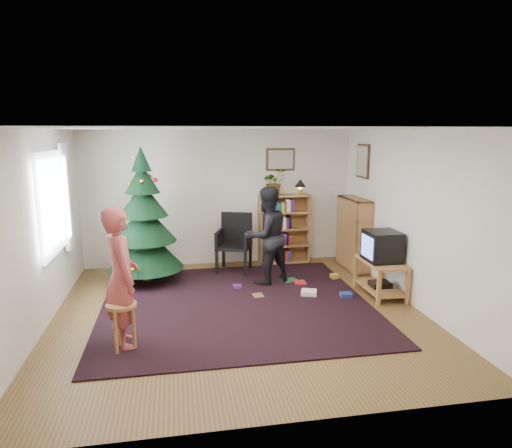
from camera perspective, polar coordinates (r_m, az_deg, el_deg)
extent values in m
plane|color=brown|center=(6.44, -2.15, -10.99)|extent=(5.00, 5.00, 0.00)
plane|color=white|center=(5.95, -2.33, 11.84)|extent=(5.00, 5.00, 0.00)
cube|color=silver|center=(8.52, -4.56, 3.27)|extent=(5.00, 0.02, 2.50)
cube|color=silver|center=(3.70, 3.17, -7.66)|extent=(5.00, 0.02, 2.50)
cube|color=silver|center=(6.25, -25.56, -0.83)|extent=(0.02, 5.00, 2.50)
cube|color=silver|center=(6.87, 18.88, 0.70)|extent=(0.02, 5.00, 2.50)
cube|color=black|center=(6.72, -2.51, -9.94)|extent=(3.80, 3.60, 0.02)
cube|color=silver|center=(6.78, -24.19, 2.31)|extent=(0.04, 1.20, 1.40)
cube|color=white|center=(7.44, -22.62, 3.17)|extent=(0.06, 0.35, 1.60)
cube|color=#4C3319|center=(8.62, 3.09, 8.06)|extent=(0.55, 0.03, 0.42)
cube|color=beige|center=(8.62, 3.09, 8.06)|extent=(0.47, 0.01, 0.34)
cube|color=#4C3319|center=(8.34, 13.23, 7.66)|extent=(0.03, 0.50, 0.60)
cube|color=beige|center=(8.34, 13.23, 7.66)|extent=(0.01, 0.42, 0.52)
cylinder|color=#3F2816|center=(7.86, -13.50, -6.19)|extent=(0.12, 0.12, 0.24)
cone|color=black|center=(7.73, -13.67, -2.88)|extent=(1.23, 1.23, 0.70)
cone|color=black|center=(7.64, -13.81, 0.16)|extent=(1.04, 1.04, 0.62)
cone|color=black|center=(7.58, -13.95, 3.00)|extent=(0.80, 0.80, 0.55)
cone|color=black|center=(7.53, -14.08, 5.59)|extent=(0.56, 0.56, 0.48)
cone|color=black|center=(7.51, -14.19, 7.93)|extent=(0.32, 0.32, 0.40)
cube|color=#A76E3B|center=(8.67, 3.54, -0.60)|extent=(0.95, 0.30, 1.30)
cube|color=#A76E3B|center=(8.56, 3.59, 3.56)|extent=(0.95, 0.30, 0.03)
cube|color=#A76E3B|center=(8.43, 12.10, -1.19)|extent=(0.30, 0.95, 1.30)
cube|color=#A76E3B|center=(8.32, 12.28, 3.08)|extent=(0.30, 0.95, 0.03)
cube|color=#A76E3B|center=(7.16, 15.39, -4.58)|extent=(0.50, 0.91, 0.04)
cube|color=#A76E3B|center=(6.79, 15.10, -7.89)|extent=(0.05, 0.05, 0.51)
cube|color=#A76E3B|center=(6.99, 18.42, -7.54)|extent=(0.05, 0.05, 0.51)
cube|color=#A76E3B|center=(7.52, 12.37, -5.85)|extent=(0.05, 0.05, 0.51)
cube|color=#A76E3B|center=(7.70, 15.44, -5.60)|extent=(0.05, 0.05, 0.51)
cube|color=#A76E3B|center=(7.29, 15.22, -7.69)|extent=(0.46, 0.87, 0.03)
cube|color=black|center=(7.27, 15.24, -7.28)|extent=(0.30, 0.25, 0.08)
cube|color=black|center=(7.10, 15.50, -2.67)|extent=(0.47, 0.52, 0.45)
cube|color=#5569E6|center=(7.00, 13.72, -2.78)|extent=(0.01, 0.40, 0.33)
cube|color=black|center=(8.11, -2.78, -2.80)|extent=(0.72, 0.72, 0.05)
cube|color=black|center=(8.29, -3.03, -0.45)|extent=(0.55, 0.24, 0.56)
cube|color=black|center=(7.90, -4.35, -4.95)|extent=(0.06, 0.06, 0.46)
cube|color=black|center=(7.97, -0.72, -4.78)|extent=(0.06, 0.06, 0.46)
cube|color=black|center=(8.39, -4.70, -3.98)|extent=(0.06, 0.06, 0.46)
cube|color=black|center=(8.45, -1.28, -3.84)|extent=(0.06, 0.06, 0.46)
cylinder|color=#A76E3B|center=(5.41, -16.50, -9.70)|extent=(0.34, 0.34, 0.04)
cylinder|color=#A76E3B|center=(5.51, -15.02, -12.44)|extent=(0.04, 0.04, 0.53)
cylinder|color=#A76E3B|center=(5.62, -16.85, -12.03)|extent=(0.04, 0.04, 0.53)
cylinder|color=#A76E3B|center=(5.43, -17.11, -12.92)|extent=(0.04, 0.04, 0.53)
imported|color=#AE4645|center=(5.46, -16.51, -6.44)|extent=(0.57, 0.70, 1.65)
imported|color=black|center=(7.40, 1.32, -1.49)|extent=(0.96, 0.87, 1.60)
imported|color=gray|center=(8.49, 2.29, 5.27)|extent=(0.49, 0.44, 0.49)
cylinder|color=#A57F33|center=(8.63, 5.53, 4.00)|extent=(0.09, 0.09, 0.09)
sphere|color=#FFD88C|center=(8.62, 5.55, 4.65)|extent=(0.09, 0.09, 0.09)
cone|color=black|center=(8.61, 5.56, 5.13)|extent=(0.22, 0.22, 0.14)
cube|color=#A51E19|center=(7.56, 5.52, -7.27)|extent=(0.20, 0.20, 0.08)
cube|color=navy|center=(7.09, 11.19, -8.73)|extent=(0.20, 0.20, 0.08)
cube|color=#1E592D|center=(7.69, 4.27, -6.92)|extent=(0.20, 0.20, 0.08)
cube|color=gold|center=(7.90, 9.77, -6.54)|extent=(0.20, 0.20, 0.08)
cube|color=brown|center=(6.99, 0.26, -8.79)|extent=(0.20, 0.20, 0.08)
cube|color=beige|center=(7.09, 6.63, -8.58)|extent=(0.20, 0.20, 0.08)
cube|color=#4C1959|center=(7.35, -2.34, -7.76)|extent=(0.20, 0.20, 0.08)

